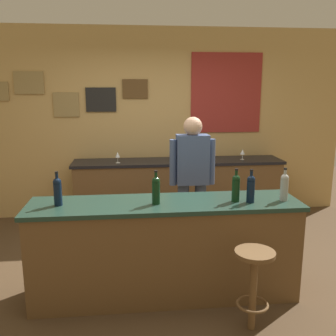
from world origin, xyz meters
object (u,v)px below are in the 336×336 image
object	(u,v)px
bar_stool	(254,277)
wine_glass_b	(243,152)
wine_bottle_a	(58,190)
wine_bottle_c	(236,187)
bartender	(192,177)
wine_bottle_d	(251,188)
wine_bottle_e	(284,186)
wine_bottle_b	(156,189)
wine_glass_a	(118,155)

from	to	relation	value
bar_stool	wine_glass_b	size ratio (longest dim) A/B	4.39
wine_bottle_a	wine_bottle_c	distance (m)	1.58
bartender	wine_bottle_d	bearing A→B (deg)	-68.80
wine_bottle_d	wine_bottle_e	distance (m)	0.32
bar_stool	wine_bottle_b	xyz separation A→B (m)	(-0.74, 0.55, 0.60)
wine_bottle_a	wine_glass_b	distance (m)	3.04
wine_bottle_e	wine_glass_a	world-z (taller)	wine_bottle_e
wine_bottle_b	wine_bottle_a	bearing A→B (deg)	176.62
wine_bottle_d	wine_glass_a	world-z (taller)	wine_bottle_d
wine_bottle_b	wine_bottle_c	distance (m)	0.72
wine_bottle_d	bar_stool	bearing A→B (deg)	-102.76
wine_glass_b	wine_bottle_b	bearing A→B (deg)	-124.67
wine_bottle_e	wine_glass_b	xyz separation A→B (m)	(0.25, 2.07, -0.05)
bartender	wine_bottle_e	world-z (taller)	bartender
wine_bottle_e	wine_bottle_b	bearing A→B (deg)	179.03
wine_bottle_d	wine_glass_b	bearing A→B (deg)	74.77
wine_glass_b	wine_glass_a	bearing A→B (deg)	-178.41
bartender	wine_glass_a	distance (m)	1.40
bartender	wine_bottle_d	world-z (taller)	bartender
wine_bottle_c	wine_bottle_e	size ratio (longest dim) A/B	1.00
wine_bottle_b	wine_glass_a	xyz separation A→B (m)	(-0.39, 2.00, -0.05)
wine_bottle_d	wine_glass_b	world-z (taller)	wine_bottle_d
wine_bottle_a	wine_bottle_b	world-z (taller)	same
bar_stool	wine_glass_b	xyz separation A→B (m)	(0.69, 2.60, 0.55)
bartender	wine_bottle_b	xyz separation A→B (m)	(-0.48, -0.91, 0.12)
wine_bottle_a	wine_bottle_e	bearing A→B (deg)	-1.99
wine_bottle_d	wine_bottle_b	bearing A→B (deg)	177.17
bar_stool	wine_glass_a	bearing A→B (deg)	113.71
bar_stool	wine_bottle_d	xyz separation A→B (m)	(0.11, 0.51, 0.60)
wine_glass_b	bartender	bearing A→B (deg)	-129.35
wine_glass_a	wine_glass_b	bearing A→B (deg)	1.59
bartender	wine_bottle_e	bearing A→B (deg)	-53.34
wine_bottle_d	wine_glass_b	size ratio (longest dim) A/B	1.97
bar_stool	wine_bottle_e	size ratio (longest dim) A/B	2.22
wine_bottle_b	wine_glass_b	xyz separation A→B (m)	(1.42, 2.05, -0.05)
bar_stool	wine_bottle_d	size ratio (longest dim) A/B	2.22
wine_bottle_d	wine_bottle_e	world-z (taller)	same
wine_bottle_b	wine_bottle_d	distance (m)	0.85
wine_glass_b	bar_stool	bearing A→B (deg)	-104.75
bartender	bar_stool	xyz separation A→B (m)	(0.25, -1.46, -0.48)
wine_bottle_d	bartender	bearing A→B (deg)	111.20
bartender	wine_bottle_b	size ratio (longest dim) A/B	5.29
wine_glass_a	wine_bottle_c	bearing A→B (deg)	-61.02
bartender	wine_glass_b	world-z (taller)	bartender
wine_bottle_d	wine_bottle_c	bearing A→B (deg)	161.59
wine_bottle_d	wine_glass_a	size ratio (longest dim) A/B	1.97
bartender	bar_stool	distance (m)	1.55
wine_bottle_a	wine_bottle_d	bearing A→B (deg)	-3.11
wine_bottle_b	wine_glass_b	world-z (taller)	wine_bottle_b
bar_stool	wine_bottle_b	size ratio (longest dim) A/B	2.22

